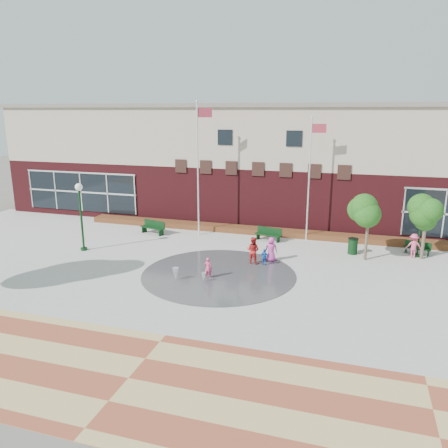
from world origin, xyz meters
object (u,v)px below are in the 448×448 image
(child_splash, at_px, (208,268))
(flagpole_left, at_px, (199,162))
(flagpole_right, at_px, (310,173))
(bench_left, at_px, (153,230))
(trash_can, at_px, (353,246))

(child_splash, bearing_deg, flagpole_left, -66.80)
(flagpole_right, relative_size, bench_left, 4.15)
(flagpole_left, xyz_separation_m, trash_can, (10.62, -1.33, -4.69))
(flagpole_left, relative_size, trash_can, 9.19)
(bench_left, height_order, child_splash, child_splash)
(trash_can, distance_m, child_splash, 9.74)
(trash_can, relative_size, child_splash, 0.87)
(flagpole_left, xyz_separation_m, bench_left, (-3.31, -0.80, -4.90))
(flagpole_left, distance_m, trash_can, 11.68)
(child_splash, bearing_deg, bench_left, -46.45)
(flagpole_left, bearing_deg, bench_left, 171.83)
(flagpole_right, bearing_deg, child_splash, -122.87)
(bench_left, xyz_separation_m, child_splash, (6.64, -7.00, 0.27))
(flagpole_left, relative_size, bench_left, 4.66)
(child_splash, bearing_deg, trash_can, -138.33)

